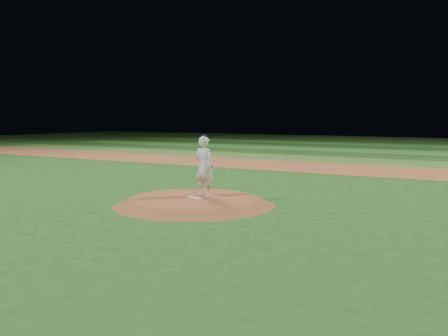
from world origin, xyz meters
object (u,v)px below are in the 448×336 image
object	(u,v)px
rosin_bag	(188,193)
pitcher_on_mound	(204,166)
pitchers_mound	(194,202)
pitching_rubber	(194,198)

from	to	relation	value
rosin_bag	pitcher_on_mound	distance (m)	1.33
pitchers_mound	pitching_rubber	distance (m)	0.15
pitching_rubber	rosin_bag	xyz separation A→B (m)	(-0.76, 0.71, 0.02)
rosin_bag	pitcher_on_mound	xyz separation A→B (m)	(0.83, -0.17, 1.03)
rosin_bag	pitchers_mound	bearing A→B (deg)	-41.76
pitching_rubber	pitchers_mound	bearing A→B (deg)	133.36
pitchers_mound	rosin_bag	distance (m)	0.99
pitchers_mound	pitching_rubber	xyz separation A→B (m)	(0.03, -0.06, 0.14)
pitchers_mound	pitching_rubber	size ratio (longest dim) A/B	9.51
pitchers_mound	pitcher_on_mound	distance (m)	1.28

